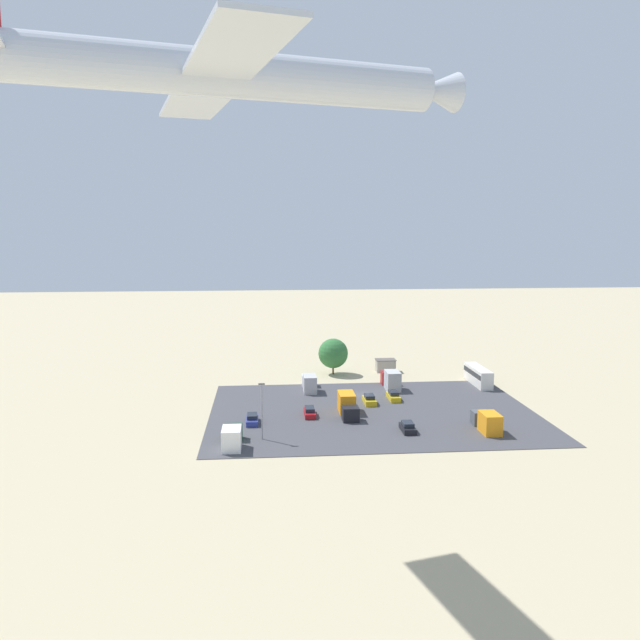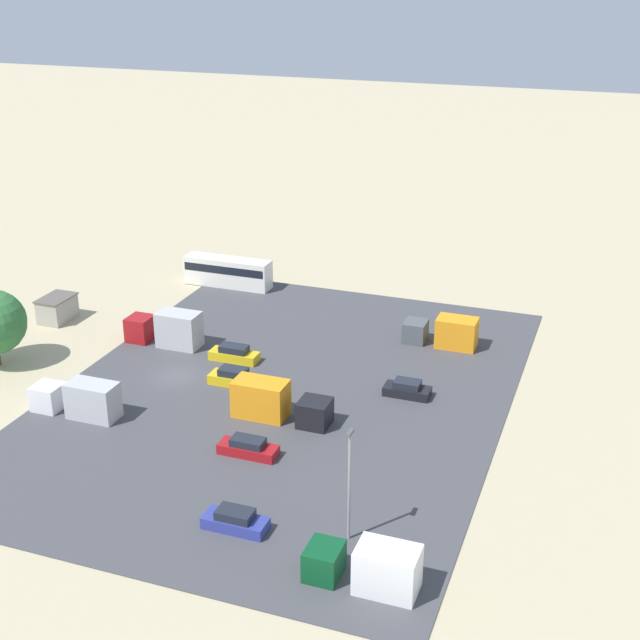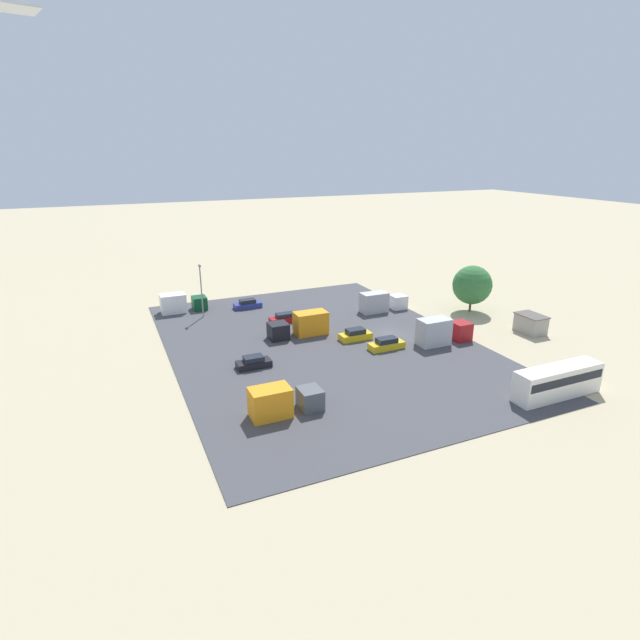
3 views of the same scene
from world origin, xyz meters
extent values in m
plane|color=tan|center=(0.00, 0.00, 0.00)|extent=(400.00, 400.00, 0.00)
cube|color=#424247|center=(0.00, 10.56, 0.04)|extent=(52.91, 38.68, 0.08)
cube|color=#9E998E|center=(-7.76, -18.46, 1.26)|extent=(3.95, 2.66, 2.52)
cube|color=#59514C|center=(-7.76, -18.46, 2.58)|extent=(4.19, 2.90, 0.12)
cube|color=silver|center=(-23.48, -5.96, 1.74)|extent=(2.42, 10.38, 3.33)
cube|color=black|center=(-23.48, -5.96, 2.34)|extent=(2.46, 9.97, 0.93)
cube|color=black|center=(-3.51, 20.97, 0.49)|extent=(1.86, 4.10, 0.82)
cube|color=#1E232D|center=(-3.51, 20.97, 1.20)|extent=(1.56, 2.30, 0.60)
cube|color=navy|center=(19.52, 15.05, 0.50)|extent=(1.80, 4.47, 0.84)
cube|color=#1E232D|center=(19.52, 15.05, 1.23)|extent=(1.51, 2.51, 0.62)
cube|color=gold|center=(-0.31, 5.61, 0.53)|extent=(1.87, 4.45, 0.89)
cube|color=#1E232D|center=(-0.31, 5.61, 1.30)|extent=(1.57, 2.49, 0.66)
cube|color=maroon|center=(10.41, 11.89, 0.49)|extent=(1.72, 4.70, 0.82)
cube|color=#1E232D|center=(10.41, 11.89, 1.20)|extent=(1.45, 2.63, 0.60)
cube|color=gold|center=(-4.94, 3.50, 0.52)|extent=(1.76, 4.76, 0.88)
cube|color=#1E232D|center=(-4.94, 3.50, 1.28)|extent=(1.47, 2.66, 0.65)
cube|color=black|center=(4.25, 15.13, 1.20)|extent=(2.54, 2.56, 2.23)
cube|color=orange|center=(4.25, 10.30, 1.67)|extent=(2.54, 4.54, 3.19)
cube|color=silver|center=(9.34, -7.30, 1.18)|extent=(2.32, 2.39, 2.19)
cube|color=#B2B2B7|center=(9.34, -2.79, 1.65)|extent=(2.32, 4.25, 3.13)
cube|color=#4C5156|center=(-15.33, 18.66, 1.13)|extent=(2.49, 2.21, 2.10)
cube|color=orange|center=(-15.33, 22.83, 1.58)|extent=(2.49, 3.93, 3.00)
cube|color=#0C4723|center=(22.06, 22.36, 1.13)|extent=(2.57, 2.17, 2.09)
cube|color=white|center=(22.06, 26.46, 1.57)|extent=(2.57, 3.86, 2.99)
cube|color=maroon|center=(-6.10, -7.42, 1.32)|extent=(2.51, 2.35, 2.49)
cube|color=#B2B2B7|center=(-6.10, -2.98, 1.86)|extent=(2.51, 4.17, 3.55)
cylinder|color=gray|center=(17.94, 22.62, 4.03)|extent=(0.20, 0.20, 7.90)
cube|color=#4C4C51|center=(17.94, 22.62, 8.16)|extent=(0.90, 0.28, 0.20)
camera|label=1|loc=(17.13, 108.48, 29.64)|focal=35.00mm
camera|label=2|loc=(65.01, 37.74, 36.44)|focal=50.00mm
camera|label=3|loc=(-56.47, 35.86, 24.78)|focal=28.00mm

